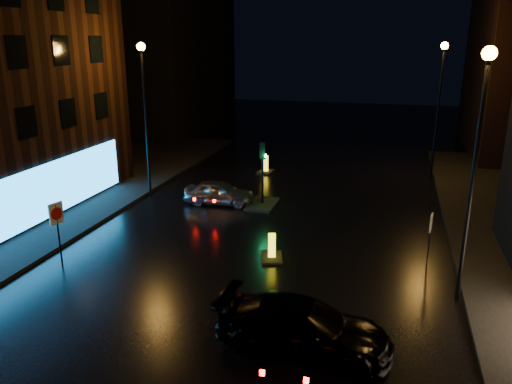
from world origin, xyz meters
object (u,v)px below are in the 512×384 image
Objects in this scene: traffic_signal at (262,196)px; dark_sedan at (304,327)px; silver_hatchback at (219,192)px; road_sign_left at (57,219)px; road_sign_right at (431,227)px; bollard_near at (272,253)px; bollard_far at (265,169)px.

dark_sedan is (4.43, -12.22, 0.23)m from traffic_signal.
silver_hatchback is 0.74× the size of dark_sedan.
traffic_signal reaches higher than road_sign_left.
road_sign_left reaches higher than silver_hatchback.
road_sign_left is at bearing 154.61° from silver_hatchback.
road_sign_left is 1.24× the size of road_sign_right.
dark_sedan is at bearing -70.08° from traffic_signal.
road_sign_left is (-5.77, -9.22, 1.43)m from traffic_signal.
bollard_near is 1.01× the size of bollard_far.
dark_sedan is 3.58× the size of bollard_far.
bollard_near is 0.55× the size of road_sign_left.
traffic_signal is at bearing -22.66° from road_sign_right.
road_sign_right reaches higher than bollard_near.
traffic_signal is 12.99m from dark_sedan.
traffic_signal reaches higher than dark_sedan.
dark_sedan is 7.91m from road_sign_right.
road_sign_left is at bearing -99.67° from bollard_far.
traffic_signal is 2.46× the size of bollard_far.
bollard_near is (-2.33, 5.73, -0.49)m from dark_sedan.
road_sign_right is (13.91, 3.94, -0.37)m from road_sign_left.
dark_sedan is (6.73, -11.84, 0.10)m from silver_hatchback.
road_sign_right is at bearing -4.29° from bollard_near.
bollard_far is at bearing 89.87° from bollard_near.
traffic_signal is 2.43× the size of bollard_near.
bollard_far is at bearing -40.60° from road_sign_right.
dark_sedan is at bearing -67.14° from bollard_far.
traffic_signal is at bearing 92.31° from bollard_near.
silver_hatchback is 1.45× the size of road_sign_left.
road_sign_right is at bearing -45.57° from bollard_far.
silver_hatchback is 11.58m from road_sign_right.
traffic_signal is 1.34× the size of road_sign_left.
dark_sedan reaches higher than bollard_far.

